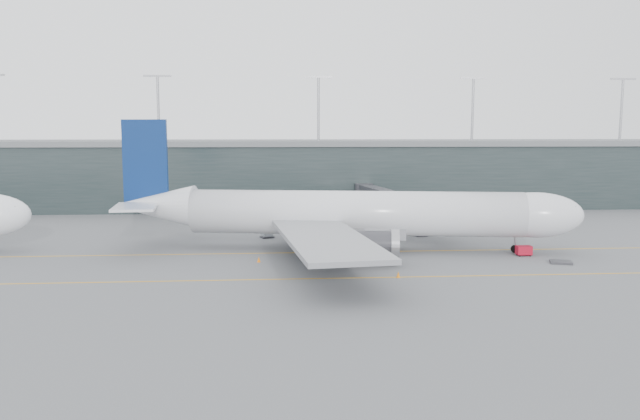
{
  "coord_description": "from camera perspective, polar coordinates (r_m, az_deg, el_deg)",
  "views": [
    {
      "loc": [
        -4.97,
        -91.65,
        17.18
      ],
      "look_at": [
        1.52,
        -4.0,
        6.14
      ],
      "focal_mm": 35.0,
      "sensor_mm": 36.0,
      "label": 1
    }
  ],
  "objects": [
    {
      "name": "taxiline_a",
      "position": [
        89.45,
        -0.97,
        -3.91
      ],
      "size": [
        160.0,
        0.25,
        0.02
      ],
      "primitive_type": "cube",
      "color": "orange",
      "rests_on": "ground"
    },
    {
      "name": "taxiline_lead_main",
      "position": [
        113.4,
        0.86,
        -1.55
      ],
      "size": [
        0.25,
        60.0,
        0.02
      ],
      "primitive_type": "cube",
      "color": "orange",
      "rests_on": "ground"
    },
    {
      "name": "uld_a",
      "position": [
        101.95,
        -4.86,
        -2.02
      ],
      "size": [
        2.48,
        2.26,
        1.84
      ],
      "rotation": [
        0.0,
        0.0,
        0.39
      ],
      "color": "#37373C",
      "rests_on": "ground"
    },
    {
      "name": "cone_tail",
      "position": [
        83.25,
        -5.61,
        -4.52
      ],
      "size": [
        0.47,
        0.47,
        0.75
      ],
      "primitive_type": "cone",
      "color": "orange",
      "rests_on": "ground"
    },
    {
      "name": "terminal",
      "position": [
        150.03,
        -2.33,
        3.5
      ],
      "size": [
        240.0,
        36.0,
        29.0
      ],
      "color": "#1F2A2A",
      "rests_on": "ground"
    },
    {
      "name": "cone_wing_stbd",
      "position": [
        74.83,
        7.17,
        -5.88
      ],
      "size": [
        0.46,
        0.46,
        0.74
      ],
      "primitive_type": "cone",
      "color": "orange",
      "rests_on": "ground"
    },
    {
      "name": "uld_c",
      "position": [
        103.72,
        -0.67,
        -1.8
      ],
      "size": [
        2.24,
        1.83,
        1.96
      ],
      "rotation": [
        0.0,
        0.0,
        -0.05
      ],
      "color": "#37373C",
      "rests_on": "ground"
    },
    {
      "name": "cone_nose",
      "position": [
        95.86,
        18.22,
        -3.31
      ],
      "size": [
        0.44,
        0.44,
        0.7
      ],
      "primitive_type": "cone",
      "color": "orange",
      "rests_on": "ground"
    },
    {
      "name": "baggage_dolly",
      "position": [
        88.18,
        21.17,
        -4.45
      ],
      "size": [
        3.27,
        2.93,
        0.27
      ],
      "primitive_type": "cube",
      "rotation": [
        0.0,
        0.0,
        -0.32
      ],
      "color": "#353439",
      "rests_on": "ground"
    },
    {
      "name": "cone_wing_port",
      "position": [
        104.36,
        3.87,
        -2.12
      ],
      "size": [
        0.48,
        0.48,
        0.76
      ],
      "primitive_type": "cone",
      "color": "red",
      "rests_on": "ground"
    },
    {
      "name": "taxiline_b",
      "position": [
        73.84,
        -0.26,
        -6.28
      ],
      "size": [
        160.0,
        0.25,
        0.02
      ],
      "primitive_type": "cube",
      "color": "orange",
      "rests_on": "ground"
    },
    {
      "name": "gse_cart",
      "position": [
        91.57,
        18.14,
        -3.52
      ],
      "size": [
        2.08,
        1.35,
        1.4
      ],
      "rotation": [
        0.0,
        0.0,
        -0.02
      ],
      "color": "#A90C21",
      "rests_on": "ground"
    },
    {
      "name": "ground",
      "position": [
        93.37,
        -1.11,
        -3.44
      ],
      "size": [
        320.0,
        320.0,
        0.0
      ],
      "primitive_type": "plane",
      "color": "#545559",
      "rests_on": "ground"
    },
    {
      "name": "main_aircraft",
      "position": [
        90.51,
        2.93,
        -0.37
      ],
      "size": [
        67.59,
        62.83,
        18.99
      ],
      "rotation": [
        0.0,
        0.0,
        -0.16
      ],
      "color": "silver",
      "rests_on": "ground"
    },
    {
      "name": "uld_b",
      "position": [
        105.26,
        -2.73,
        -1.65
      ],
      "size": [
        2.54,
        2.19,
        2.03
      ],
      "rotation": [
        0.0,
        0.0,
        -0.2
      ],
      "color": "#37373C",
      "rests_on": "ground"
    },
    {
      "name": "jet_bridge",
      "position": [
        117.1,
        7.12,
        0.97
      ],
      "size": [
        9.58,
        44.19,
        6.23
      ],
      "rotation": [
        0.0,
        0.0,
        0.16
      ],
      "color": "#2F3035",
      "rests_on": "ground"
    }
  ]
}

